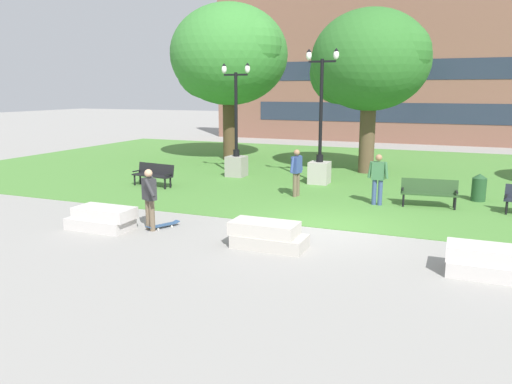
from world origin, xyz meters
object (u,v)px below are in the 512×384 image
person_skateboarder (149,196)px  lamp_post_center (236,154)px  concrete_block_center (102,219)px  skateboard (163,225)px  park_bench_far_right (154,173)px  person_bystander_near_lawn (296,170)px  person_bystander_far_lawn (378,177)px  concrete_block_right (491,262)px  park_bench_far_left (429,191)px  concrete_block_left (267,235)px  lamp_post_right (320,157)px  trash_bin (479,187)px

person_skateboarder → lamp_post_center: lamp_post_center is taller
concrete_block_center → person_skateboarder: person_skateboarder is taller
skateboard → park_bench_far_right: park_bench_far_right is taller
person_bystander_near_lawn → concrete_block_center: bearing=-120.7°
person_bystander_far_lawn → concrete_block_center: bearing=-138.2°
concrete_block_right → park_bench_far_left: (-1.61, 6.11, 0.23)m
concrete_block_left → park_bench_far_right: size_ratio=1.01×
concrete_block_left → concrete_block_right: 5.00m
skateboard → lamp_post_right: bearing=74.4°
concrete_block_right → lamp_post_right: bearing=124.7°
concrete_block_left → park_bench_far_right: (-7.04, 5.61, 0.23)m
lamp_post_right → trash_bin: size_ratio=5.61×
person_bystander_near_lawn → person_bystander_far_lawn: bearing=-5.5°
park_bench_far_right → trash_bin: bearing=9.5°
lamp_post_right → lamp_post_center: (-3.89, 0.30, -0.08)m
concrete_block_left → lamp_post_center: 10.29m
concrete_block_center → skateboard: bearing=26.9°
concrete_block_center → lamp_post_right: bearing=67.2°
park_bench_far_left → lamp_post_right: (-4.45, 2.64, 0.56)m
concrete_block_center → concrete_block_right: same height
skateboard → person_bystander_far_lawn: size_ratio=0.59×
lamp_post_center → person_bystander_far_lawn: (6.72, -3.35, -0.04)m
concrete_block_right → lamp_post_center: bearing=137.7°
skateboard → person_bystander_near_lawn: person_bystander_near_lawn is taller
park_bench_far_left → person_skateboarder: bearing=-139.8°
park_bench_far_right → lamp_post_center: size_ratio=0.38×
park_bench_far_left → skateboard: bearing=-140.5°
park_bench_far_right → person_bystander_near_lawn: bearing=3.1°
concrete_block_center → person_skateboarder: size_ratio=1.11×
concrete_block_left → trash_bin: 9.07m
concrete_block_center → person_bystander_near_lawn: 7.21m
concrete_block_left → person_bystander_near_lawn: (-1.17, 5.93, 0.68)m
concrete_block_center → concrete_block_left: 4.83m
park_bench_far_right → person_bystander_near_lawn: (5.87, 0.32, 0.45)m
park_bench_far_left → concrete_block_center: bearing=-142.5°
concrete_block_right → person_bystander_far_lawn: (-3.23, 5.70, 0.68)m
concrete_block_right → person_skateboarder: bearing=178.3°
concrete_block_center → park_bench_far_left: (8.22, 6.30, 0.23)m
park_bench_far_right → lamp_post_right: size_ratio=0.34×
skateboard → lamp_post_right: size_ratio=0.19×
park_bench_far_right → trash_bin: 12.14m
person_skateboarder → person_bystander_far_lawn: size_ratio=1.00×
park_bench_far_right → person_bystander_far_lawn: (8.80, 0.04, 0.44)m
park_bench_far_left → person_bystander_near_lawn: (-4.55, -0.13, 0.45)m
person_skateboarder → person_bystander_far_lawn: 7.60m
lamp_post_right → concrete_block_left: bearing=-83.0°
concrete_block_right → park_bench_far_left: bearing=104.7°
trash_bin → skateboard: bearing=-139.4°
concrete_block_left → person_bystander_far_lawn: 5.95m
person_skateboarder → skateboard: 0.96m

